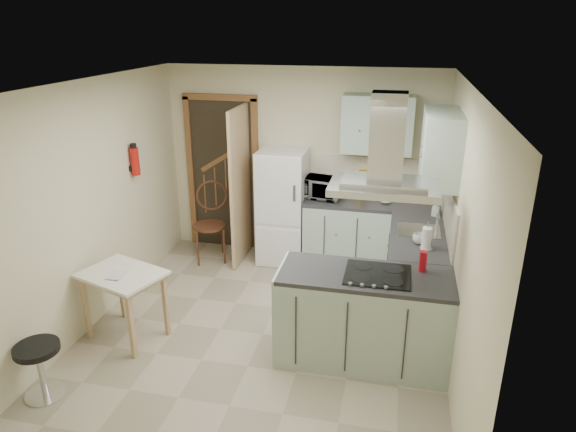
% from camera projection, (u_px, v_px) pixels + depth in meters
% --- Properties ---
extents(floor, '(4.20, 4.20, 0.00)m').
position_uv_depth(floor, '(263.00, 334.00, 5.27)').
color(floor, tan).
rests_on(floor, ground).
extents(ceiling, '(4.20, 4.20, 0.00)m').
position_uv_depth(ceiling, '(258.00, 85.00, 4.38)').
color(ceiling, silver).
rests_on(ceiling, back_wall).
extents(back_wall, '(3.60, 0.00, 3.60)m').
position_uv_depth(back_wall, '(302.00, 164.00, 6.74)').
color(back_wall, beige).
rests_on(back_wall, floor).
extents(left_wall, '(0.00, 4.20, 4.20)m').
position_uv_depth(left_wall, '(89.00, 207.00, 5.19)').
color(left_wall, beige).
rests_on(left_wall, floor).
extents(right_wall, '(0.00, 4.20, 4.20)m').
position_uv_depth(right_wall, '(460.00, 238.00, 4.47)').
color(right_wall, beige).
rests_on(right_wall, floor).
extents(doorway, '(1.10, 0.12, 2.10)m').
position_uv_depth(doorway, '(223.00, 174.00, 7.01)').
color(doorway, brown).
rests_on(doorway, floor).
extents(fridge, '(0.60, 0.60, 1.50)m').
position_uv_depth(fridge, '(283.00, 206.00, 6.69)').
color(fridge, white).
rests_on(fridge, floor).
extents(counter_back, '(1.08, 0.60, 0.90)m').
position_uv_depth(counter_back, '(348.00, 233.00, 6.62)').
color(counter_back, '#9EB2A0').
rests_on(counter_back, floor).
extents(counter_right, '(0.60, 1.95, 0.90)m').
position_uv_depth(counter_right, '(415.00, 262.00, 5.84)').
color(counter_right, '#9EB2A0').
rests_on(counter_right, floor).
extents(splashback, '(1.68, 0.02, 0.50)m').
position_uv_depth(splashback, '(376.00, 176.00, 6.58)').
color(splashback, beige).
rests_on(splashback, counter_back).
extents(wall_cabinet_back, '(0.85, 0.35, 0.70)m').
position_uv_depth(wall_cabinet_back, '(378.00, 124.00, 6.18)').
color(wall_cabinet_back, '#9EB2A0').
rests_on(wall_cabinet_back, back_wall).
extents(wall_cabinet_right, '(0.35, 0.90, 0.70)m').
position_uv_depth(wall_cabinet_right, '(441.00, 147.00, 5.06)').
color(wall_cabinet_right, '#9EB2A0').
rests_on(wall_cabinet_right, right_wall).
extents(peninsula, '(1.55, 0.65, 0.90)m').
position_uv_depth(peninsula, '(364.00, 317.00, 4.74)').
color(peninsula, '#9EB2A0').
rests_on(peninsula, floor).
extents(hob, '(0.58, 0.50, 0.01)m').
position_uv_depth(hob, '(378.00, 274.00, 4.56)').
color(hob, black).
rests_on(hob, peninsula).
extents(extractor_hood, '(0.90, 0.55, 0.10)m').
position_uv_depth(extractor_hood, '(384.00, 187.00, 4.27)').
color(extractor_hood, silver).
rests_on(extractor_hood, ceiling).
extents(sink, '(0.45, 0.40, 0.01)m').
position_uv_depth(sink, '(419.00, 231.00, 5.52)').
color(sink, silver).
rests_on(sink, counter_right).
extents(fire_extinguisher, '(0.10, 0.10, 0.32)m').
position_uv_depth(fire_extinguisher, '(135.00, 161.00, 5.91)').
color(fire_extinguisher, '#B2140F').
rests_on(fire_extinguisher, left_wall).
extents(drop_leaf_table, '(0.91, 0.79, 0.72)m').
position_uv_depth(drop_leaf_table, '(126.00, 305.00, 5.13)').
color(drop_leaf_table, tan).
rests_on(drop_leaf_table, floor).
extents(bentwood_chair, '(0.56, 0.56, 0.96)m').
position_uv_depth(bentwood_chair, '(209.00, 226.00, 6.77)').
color(bentwood_chair, '#51211B').
rests_on(bentwood_chair, floor).
extents(stool, '(0.44, 0.44, 0.50)m').
position_uv_depth(stool, '(41.00, 370.00, 4.34)').
color(stool, black).
rests_on(stool, floor).
extents(microwave, '(0.53, 0.40, 0.26)m').
position_uv_depth(microwave, '(323.00, 188.00, 6.51)').
color(microwave, black).
rests_on(microwave, counter_back).
extents(kettle, '(0.13, 0.13, 0.19)m').
position_uv_depth(kettle, '(386.00, 196.00, 6.33)').
color(kettle, silver).
rests_on(kettle, counter_back).
extents(cereal_box, '(0.15, 0.24, 0.34)m').
position_uv_depth(cereal_box, '(361.00, 184.00, 6.55)').
color(cereal_box, gold).
rests_on(cereal_box, counter_back).
extents(soap_bottle, '(0.09, 0.09, 0.17)m').
position_uv_depth(soap_bottle, '(436.00, 209.00, 5.92)').
color(soap_bottle, '#ADAEBA').
rests_on(soap_bottle, counter_right).
extents(paper_towel, '(0.10, 0.10, 0.24)m').
position_uv_depth(paper_towel, '(427.00, 238.00, 5.04)').
color(paper_towel, silver).
rests_on(paper_towel, counter_right).
extents(cup, '(0.15, 0.15, 0.10)m').
position_uv_depth(cup, '(419.00, 239.00, 5.19)').
color(cup, white).
rests_on(cup, counter_right).
extents(red_bottle, '(0.07, 0.07, 0.19)m').
position_uv_depth(red_bottle, '(423.00, 261.00, 4.61)').
color(red_bottle, '#B30F1A').
rests_on(red_bottle, peninsula).
extents(book, '(0.15, 0.20, 0.09)m').
position_uv_depth(book, '(109.00, 271.00, 4.94)').
color(book, '#9E3E34').
rests_on(book, drop_leaf_table).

